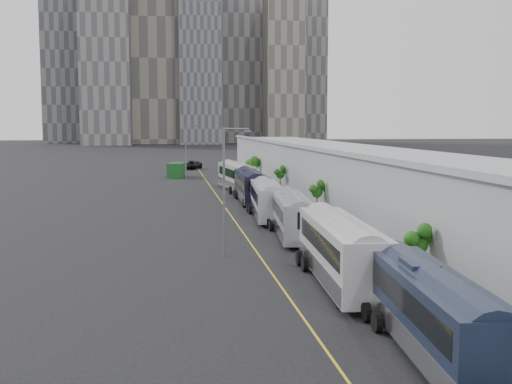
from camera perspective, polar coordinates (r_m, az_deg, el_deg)
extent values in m
cube|color=gray|center=(60.97, 8.44, -2.96)|extent=(10.00, 170.00, 0.12)
cube|color=gold|center=(58.91, -1.42, -3.26)|extent=(0.12, 160.00, 0.02)
cube|color=gray|center=(61.79, 12.05, 0.22)|extent=(12.00, 160.00, 6.80)
cube|color=gray|center=(61.59, 12.10, 2.48)|extent=(12.45, 160.40, 2.57)
cube|color=gray|center=(59.77, 6.80, 3.57)|extent=(0.30, 160.00, 0.40)
cube|color=slate|center=(306.32, -13.24, 13.01)|extent=(22.00, 22.00, 95.00)
cube|color=gray|center=(326.71, -8.80, 14.86)|extent=(26.00, 24.00, 120.00)
cube|color=slate|center=(314.65, -5.05, 11.58)|extent=(20.00, 20.00, 80.00)
cube|color=slate|center=(337.46, -1.76, 13.36)|extent=(24.00, 24.00, 105.00)
cube|color=gray|center=(313.86, 2.45, 10.69)|extent=(18.00, 18.00, 70.00)
cube|color=slate|center=(348.94, -16.01, 13.30)|extent=(28.00, 26.00, 110.00)
cube|color=slate|center=(352.25, 4.19, 11.81)|extent=(22.00, 22.00, 90.00)
cube|color=#171F33|center=(27.74, 15.38, -10.23)|extent=(3.56, 12.73, 3.04)
cube|color=black|center=(27.42, 15.57, -9.23)|extent=(3.50, 11.23, 1.04)
cube|color=silver|center=(28.03, 15.32, -12.14)|extent=(3.58, 12.49, 0.97)
cube|color=#171F33|center=(28.63, 14.33, -6.25)|extent=(1.43, 2.22, 0.29)
cube|color=silver|center=(38.65, 7.51, -5.15)|extent=(3.54, 14.06, 3.37)
cube|color=black|center=(38.33, 7.60, -4.32)|extent=(3.51, 12.39, 1.15)
cube|color=silver|center=(38.87, 7.48, -6.71)|extent=(3.57, 13.78, 1.08)
cube|color=silver|center=(39.87, 6.93, -2.11)|extent=(1.52, 2.43, 0.32)
cube|color=gray|center=(54.32, 3.20, -2.06)|extent=(3.63, 12.86, 3.07)
cube|color=black|center=(54.05, 3.24, -1.51)|extent=(3.56, 11.35, 1.05)
cube|color=silver|center=(54.46, 3.19, -3.09)|extent=(3.65, 12.61, 0.98)
cube|color=gray|center=(55.53, 2.92, -0.13)|extent=(1.45, 2.25, 0.29)
cube|color=#AAACB5|center=(64.99, 0.97, -0.69)|extent=(3.56, 13.09, 3.13)
cube|color=black|center=(64.73, 1.00, -0.21)|extent=(3.50, 11.55, 1.07)
cube|color=silver|center=(65.12, 0.97, -1.56)|extent=(3.58, 12.83, 1.00)
cube|color=#AAACB5|center=(66.28, 0.77, 0.94)|extent=(1.45, 2.28, 0.30)
cube|color=black|center=(78.56, -0.52, 0.55)|extent=(2.95, 13.60, 3.29)
cube|color=black|center=(78.30, -0.50, 0.96)|extent=(2.98, 11.98, 1.12)
cube|color=silver|center=(78.67, -0.52, -0.21)|extent=(2.98, 13.33, 1.05)
cube|color=black|center=(79.96, -0.67, 1.94)|extent=(1.40, 2.32, 0.31)
cube|color=#B7B7B9|center=(92.70, -1.74, 1.42)|extent=(4.17, 14.15, 3.38)
cube|color=black|center=(92.44, -1.73, 1.79)|extent=(4.07, 12.50, 1.15)
cube|color=silver|center=(92.79, -1.74, 0.76)|extent=(4.19, 13.88, 1.08)
cube|color=#B7B7B9|center=(94.16, -1.85, 2.62)|extent=(1.62, 2.49, 0.32)
cylinder|color=black|center=(38.46, 14.09, -6.29)|extent=(0.18, 0.18, 2.87)
sphere|color=#185212|center=(38.20, 14.14, -4.26)|extent=(1.24, 1.24, 1.24)
cylinder|color=black|center=(62.32, 5.43, -1.26)|extent=(0.18, 0.18, 3.27)
sphere|color=#185212|center=(62.14, 5.44, 0.13)|extent=(1.10, 1.10, 1.10)
cylinder|color=black|center=(82.15, 2.16, 0.57)|extent=(0.18, 0.18, 3.40)
sphere|color=#185212|center=(82.02, 2.17, 1.67)|extent=(1.07, 1.07, 1.07)
cylinder|color=black|center=(104.87, -0.30, 1.67)|extent=(0.18, 0.18, 3.07)
sphere|color=#185212|center=(104.76, -0.31, 2.53)|extent=(2.03, 2.03, 2.03)
cylinder|color=#59595E|center=(46.14, -2.87, -0.04)|extent=(0.18, 0.18, 9.30)
cylinder|color=#59595E|center=(45.97, -1.77, 5.63)|extent=(1.80, 0.14, 0.14)
cube|color=#59595E|center=(46.06, -0.78, 5.44)|extent=(0.50, 0.22, 0.18)
cylinder|color=#59595E|center=(101.57, -6.26, 3.30)|extent=(0.18, 0.18, 9.48)
cylinder|color=#59595E|center=(101.49, -5.77, 5.93)|extent=(1.80, 0.14, 0.14)
cube|color=#59595E|center=(101.52, -5.32, 5.85)|extent=(0.50, 0.22, 0.18)
cube|color=#144218|center=(116.59, -7.06, 1.95)|extent=(3.67, 5.95, 2.60)
imported|color=black|center=(137.35, -5.77, 2.41)|extent=(5.20, 7.05, 1.78)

